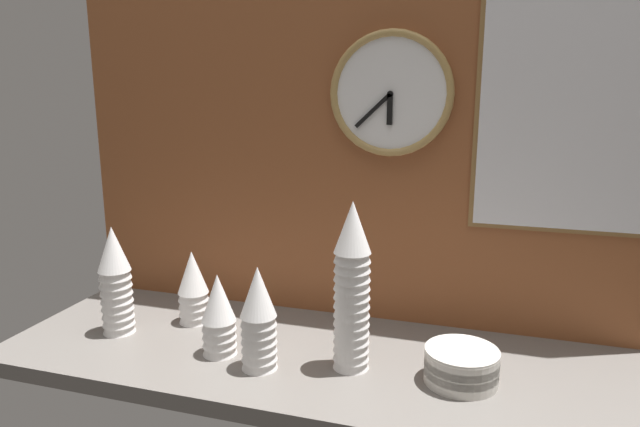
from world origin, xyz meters
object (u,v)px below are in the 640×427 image
object	(u,v)px
cup_stack_left	(193,287)
bowl_stack_right	(461,364)
cup_stack_center_left	(219,315)
menu_board	(566,108)
cup_stack_far_left	(115,280)
wall_clock	(391,94)
cup_stack_center_right	(352,287)
cup_stack_center	(259,318)

from	to	relation	value
cup_stack_left	bowl_stack_right	bearing A→B (deg)	-9.18
cup_stack_center_left	menu_board	distance (cm)	96.73
cup_stack_center_left	cup_stack_far_left	size ratio (longest dim) A/B	0.70
bowl_stack_right	wall_clock	xyz separation A→B (cm)	(-22.47, 27.81, 58.08)
wall_clock	cup_stack_left	bearing A→B (deg)	-162.45
cup_stack_far_left	cup_stack_left	bearing A→B (deg)	36.81
cup_stack_left	bowl_stack_right	world-z (taller)	cup_stack_left
cup_stack_center_left	bowl_stack_right	xyz separation A→B (cm)	(57.47, 3.51, -5.99)
cup_stack_center_right	cup_stack_far_left	world-z (taller)	cup_stack_center_right
cup_stack_center_right	cup_stack_center_left	distance (cm)	34.00
cup_stack_left	wall_clock	world-z (taller)	wall_clock
menu_board	cup_stack_center_right	bearing A→B (deg)	-146.48
cup_stack_center_left	wall_clock	distance (cm)	70.13
cup_stack_center_right	cup_stack_left	world-z (taller)	cup_stack_center_right
cup_stack_center_left	cup_stack_far_left	xyz separation A→B (cm)	(-31.54, 3.40, 4.30)
cup_stack_left	menu_board	distance (cm)	106.07
cup_stack_left	cup_stack_far_left	size ratio (longest dim) A/B	0.70
menu_board	cup_stack_center	bearing A→B (deg)	-150.94
cup_stack_center_left	cup_stack_center_right	bearing A→B (deg)	4.92
cup_stack_left	bowl_stack_right	distance (cm)	74.28
cup_stack_center_right	menu_board	xyz separation A→B (cm)	(44.42, 29.42, 39.38)
cup_stack_far_left	cup_stack_center_right	bearing A→B (deg)	-0.55
cup_stack_far_left	wall_clock	distance (cm)	86.54
cup_stack_left	menu_board	bearing A→B (deg)	10.35
cup_stack_center	bowl_stack_right	xyz separation A→B (cm)	(45.31, 7.28, -8.14)
cup_stack_center_right	cup_stack_center	size ratio (longest dim) A/B	1.61
cup_stack_far_left	wall_clock	world-z (taller)	wall_clock
cup_stack_center_right	menu_board	bearing A→B (deg)	33.52
cup_stack_center_right	wall_clock	world-z (taller)	wall_clock
bowl_stack_right	cup_stack_center_left	bearing A→B (deg)	-176.50
cup_stack_far_left	wall_clock	bearing A→B (deg)	22.77
bowl_stack_right	wall_clock	distance (cm)	68.20
cup_stack_center_left	wall_clock	xyz separation A→B (cm)	(35.00, 31.33, 52.08)
cup_stack_center_right	cup_stack_center_left	xyz separation A→B (cm)	(-32.48, -2.79, -9.67)
cup_stack_center_right	cup_stack_center_left	world-z (taller)	cup_stack_center_right
bowl_stack_right	cup_stack_center	bearing A→B (deg)	-170.87
cup_stack_center	menu_board	world-z (taller)	menu_board
cup_stack_center_left	bowl_stack_right	bearing A→B (deg)	3.50
cup_stack_center_left	cup_stack_far_left	bearing A→B (deg)	173.84
wall_clock	cup_stack_center	bearing A→B (deg)	-123.06
bowl_stack_right	menu_board	size ratio (longest dim) A/B	0.27
cup_stack_left	wall_clock	bearing A→B (deg)	17.55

